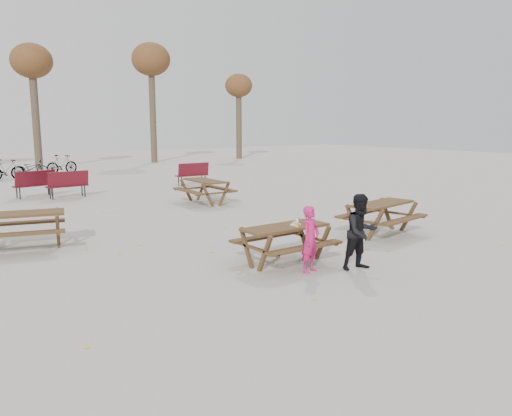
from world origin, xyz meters
TOP-DOWN VIEW (x-y plane):
  - ground at (0.00, 0.00)m, footprint 80.00×80.00m
  - main_picnic_table at (0.00, 0.00)m, footprint 1.80×1.45m
  - food_tray at (0.19, -0.08)m, footprint 0.18×0.11m
  - bread_roll at (0.19, -0.08)m, footprint 0.14×0.06m
  - soda_bottle at (0.12, -0.22)m, footprint 0.07×0.07m
  - child at (0.00, -0.74)m, footprint 0.53×0.43m
  - adult at (0.91, -1.19)m, footprint 0.81×0.68m
  - picnic_table_east at (3.65, 0.58)m, footprint 2.11×1.80m
  - picnic_table_north at (-4.10, 4.41)m, footprint 2.28×2.02m
  - picnic_table_far at (2.58, 7.57)m, footprint 1.62×1.98m
  - park_bench_row at (-1.20, 12.19)m, footprint 12.98×1.57m
  - bicycle_row at (-1.79, 20.29)m, footprint 8.43×2.32m
  - tree_row at (0.90, 25.15)m, footprint 32.17×3.52m
  - fallen_leaves at (0.50, 2.50)m, footprint 11.00×11.00m

SIDE VIEW (x-z plane):
  - ground at x=0.00m, z-range 0.00..0.00m
  - fallen_leaves at x=0.50m, z-range 0.00..0.01m
  - picnic_table_east at x=3.65m, z-range 0.00..0.82m
  - picnic_table_far at x=2.58m, z-range 0.00..0.83m
  - picnic_table_north at x=-4.10m, z-range 0.00..0.84m
  - bicycle_row at x=-1.79m, z-range -0.06..1.02m
  - park_bench_row at x=-1.20m, z-range 0.00..1.03m
  - main_picnic_table at x=0.00m, z-range 0.20..0.97m
  - child at x=0.00m, z-range 0.00..1.27m
  - adult at x=0.91m, z-range 0.00..1.48m
  - food_tray at x=0.19m, z-range 0.78..0.81m
  - bread_roll at x=0.19m, z-range 0.81..0.86m
  - soda_bottle at x=0.12m, z-range 0.76..0.93m
  - tree_row at x=0.90m, z-range 2.06..10.32m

